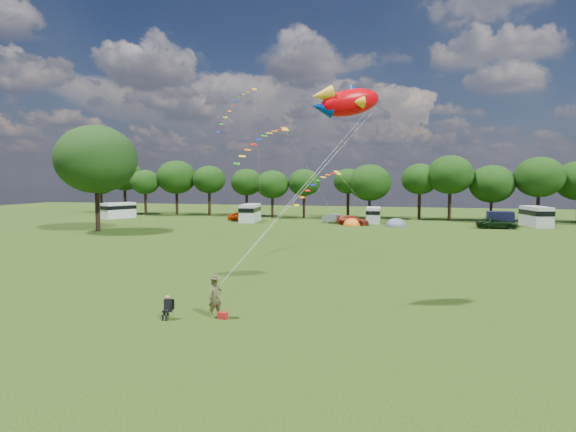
% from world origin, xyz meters
% --- Properties ---
extents(ground_plane, '(180.00, 180.00, 0.00)m').
position_xyz_m(ground_plane, '(0.00, 0.00, 0.00)').
color(ground_plane, black).
rests_on(ground_plane, ground).
extents(tree_line, '(102.98, 10.98, 10.27)m').
position_xyz_m(tree_line, '(5.30, 54.99, 6.35)').
color(tree_line, black).
rests_on(tree_line, ground).
extents(big_tree, '(10.00, 10.00, 13.28)m').
position_xyz_m(big_tree, '(-30.00, 28.00, 9.02)').
color(big_tree, black).
rests_on(big_tree, ground).
extents(car_a, '(4.59, 2.29, 1.47)m').
position_xyz_m(car_a, '(-17.26, 46.04, 0.73)').
color(car_a, '#BA2900').
rests_on(car_a, ground).
extents(car_b, '(4.12, 1.86, 1.41)m').
position_xyz_m(car_b, '(-2.27, 45.98, 0.71)').
color(car_b, gray).
rests_on(car_b, ground).
extents(car_c, '(4.86, 2.94, 1.36)m').
position_xyz_m(car_c, '(0.37, 43.80, 0.68)').
color(car_c, maroon).
rests_on(car_c, ground).
extents(car_d, '(5.30, 2.52, 1.43)m').
position_xyz_m(car_d, '(19.43, 43.71, 0.71)').
color(car_d, black).
rests_on(car_d, ground).
extents(campervan_a, '(4.26, 5.82, 2.62)m').
position_xyz_m(campervan_a, '(-38.79, 45.60, 1.41)').
color(campervan_a, white).
rests_on(campervan_a, ground).
extents(campervan_b, '(2.95, 5.76, 2.72)m').
position_xyz_m(campervan_b, '(-15.52, 45.03, 1.46)').
color(campervan_b, white).
rests_on(campervan_b, ground).
extents(campervan_c, '(2.27, 4.87, 2.34)m').
position_xyz_m(campervan_c, '(2.93, 47.91, 1.26)').
color(campervan_c, silver).
rests_on(campervan_c, ground).
extents(campervan_d, '(3.53, 6.04, 2.78)m').
position_xyz_m(campervan_d, '(25.15, 47.98, 1.49)').
color(campervan_d, silver).
rests_on(campervan_d, ground).
extents(tent_orange, '(2.60, 2.84, 2.03)m').
position_xyz_m(tent_orange, '(0.34, 43.09, 0.02)').
color(tent_orange, orange).
rests_on(tent_orange, ground).
extents(tent_greyblue, '(3.03, 3.32, 2.26)m').
position_xyz_m(tent_greyblue, '(6.42, 43.43, 0.02)').
color(tent_greyblue, slate).
rests_on(tent_greyblue, ground).
extents(awning_navy, '(3.39, 2.79, 2.07)m').
position_xyz_m(awning_navy, '(20.41, 47.12, 1.04)').
color(awning_navy, black).
rests_on(awning_navy, ground).
extents(kite_flyer, '(0.79, 0.80, 1.87)m').
position_xyz_m(kite_flyer, '(-0.60, -3.65, 0.93)').
color(kite_flyer, brown).
rests_on(kite_flyer, ground).
extents(camp_chair, '(0.58, 0.59, 1.14)m').
position_xyz_m(camp_chair, '(-2.68, -4.46, 0.68)').
color(camp_chair, '#99999E').
rests_on(camp_chair, ground).
extents(kite_bag, '(0.49, 0.37, 0.32)m').
position_xyz_m(kite_bag, '(-0.16, -3.83, 0.16)').
color(kite_bag, red).
rests_on(kite_bag, ground).
extents(fish_kite, '(4.03, 2.86, 2.16)m').
position_xyz_m(fish_kite, '(4.86, 1.23, 10.69)').
color(fish_kite, '#E10006').
rests_on(fish_kite, ground).
extents(streamer_kite_a, '(3.27, 5.43, 5.72)m').
position_xyz_m(streamer_kite_a, '(-11.25, 28.94, 15.49)').
color(streamer_kite_a, yellow).
rests_on(streamer_kite_a, ground).
extents(streamer_kite_b, '(4.40, 4.76, 3.84)m').
position_xyz_m(streamer_kite_b, '(-5.49, 20.50, 10.47)').
color(streamer_kite_b, '#FFAA15').
rests_on(streamer_kite_b, ground).
extents(streamer_kite_c, '(3.11, 5.00, 2.81)m').
position_xyz_m(streamer_kite_c, '(1.30, 13.94, 6.37)').
color(streamer_kite_c, gold).
rests_on(streamer_kite_c, ground).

